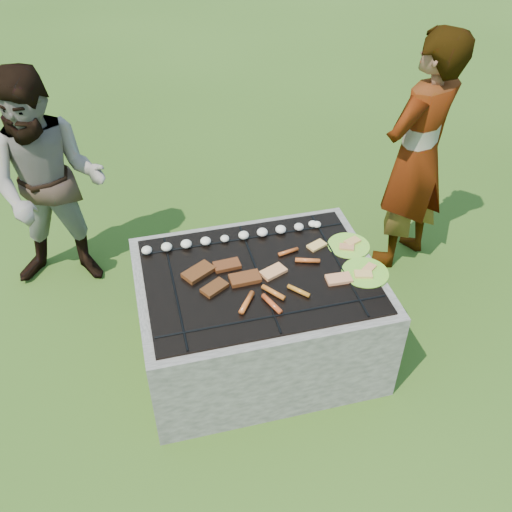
# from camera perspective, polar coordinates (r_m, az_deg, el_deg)

# --- Properties ---
(lawn) EXTENTS (60.00, 60.00, 0.00)m
(lawn) POSITION_cam_1_polar(r_m,az_deg,el_deg) (3.48, 0.20, -9.42)
(lawn) COLOR #254411
(lawn) RESTS_ON ground
(fire_pit) EXTENTS (1.30, 1.00, 0.62)m
(fire_pit) POSITION_cam_1_polar(r_m,az_deg,el_deg) (3.28, 0.22, -6.18)
(fire_pit) COLOR #A19B8F
(fire_pit) RESTS_ON ground
(mushrooms) EXTENTS (1.05, 0.07, 0.04)m
(mushrooms) POSITION_cam_1_polar(r_m,az_deg,el_deg) (3.27, -2.14, 1.96)
(mushrooms) COLOR beige
(mushrooms) RESTS_ON fire_pit
(pork_slabs) EXTENTS (0.41, 0.29, 0.02)m
(pork_slabs) POSITION_cam_1_polar(r_m,az_deg,el_deg) (3.03, -3.55, -1.93)
(pork_slabs) COLOR brown
(pork_slabs) RESTS_ON fire_pit
(sausages) EXTENTS (0.52, 0.48, 0.03)m
(sausages) POSITION_cam_1_polar(r_m,az_deg,el_deg) (2.96, 2.20, -3.08)
(sausages) COLOR #BC501F
(sausages) RESTS_ON fire_pit
(bread_on_grate) EXTENTS (0.47, 0.39, 0.02)m
(bread_on_grate) POSITION_cam_1_polar(r_m,az_deg,el_deg) (3.08, 5.16, -1.30)
(bread_on_grate) COLOR #CFBC6A
(bread_on_grate) RESTS_ON fire_pit
(plate_far) EXTENTS (0.24, 0.24, 0.03)m
(plate_far) POSITION_cam_1_polar(r_m,az_deg,el_deg) (3.28, 9.25, 1.00)
(plate_far) COLOR #B8DD35
(plate_far) RESTS_ON fire_pit
(plate_near) EXTENTS (0.31, 0.31, 0.03)m
(plate_near) POSITION_cam_1_polar(r_m,az_deg,el_deg) (3.12, 10.85, -1.68)
(plate_near) COLOR #ACDE35
(plate_near) RESTS_ON fire_pit
(cook) EXTENTS (0.70, 0.61, 1.63)m
(cook) POSITION_cam_1_polar(r_m,az_deg,el_deg) (3.82, 15.79, 9.61)
(cook) COLOR gray
(cook) RESTS_ON ground
(bystander) EXTENTS (0.81, 0.68, 1.48)m
(bystander) POSITION_cam_1_polar(r_m,az_deg,el_deg) (3.74, -19.93, 6.61)
(bystander) COLOR #A08F85
(bystander) RESTS_ON ground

